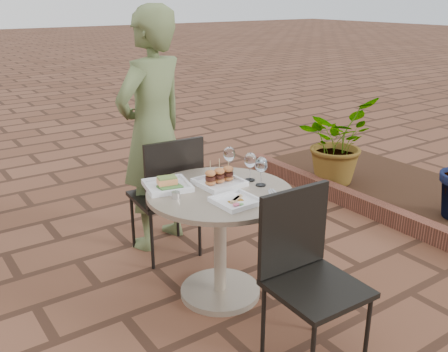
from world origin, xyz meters
TOP-DOWN VIEW (x-y plane):
  - ground at (0.00, 0.00)m, footprint 60.00×60.00m
  - cafe_table at (-0.21, -0.13)m, footprint 0.90×0.90m
  - chair_far at (-0.22, 0.49)m, footprint 0.47×0.47m
  - chair_near at (-0.16, -0.84)m, footprint 0.45×0.45m
  - diner at (-0.19, 0.78)m, footprint 0.77×0.63m
  - plate_salmon at (-0.45, 0.10)m, footprint 0.32×0.32m
  - plate_sliders at (-0.15, -0.04)m, footprint 0.27×0.27m
  - plate_tuna at (-0.24, -0.34)m, footprint 0.24×0.24m
  - wine_glass_right at (0.06, -0.20)m, footprint 0.08×0.08m
  - wine_glass_mid at (0.02, 0.09)m, footprint 0.08×0.08m
  - wine_glass_far at (0.06, -0.08)m, footprint 0.08×0.08m
  - steel_ramekin at (-0.49, -0.08)m, footprint 0.05×0.05m
  - cutlery_set at (0.02, -0.37)m, footprint 0.16×0.21m
  - planter_curb at (1.60, 0.30)m, footprint 0.12×3.00m
  - mulch_bed at (2.30, 0.30)m, footprint 1.30×3.00m
  - potted_plant_a at (1.86, 0.84)m, footprint 0.95×0.89m

SIDE VIEW (x-z plane):
  - ground at x=0.00m, z-range 0.00..0.00m
  - mulch_bed at x=2.30m, z-range 0.00..0.06m
  - planter_curb at x=1.60m, z-range 0.00..0.15m
  - cafe_table at x=-0.21m, z-range 0.12..0.85m
  - potted_plant_a at x=1.86m, z-range 0.06..0.91m
  - chair_far at x=-0.22m, z-range 0.08..1.01m
  - chair_near at x=-0.16m, z-range 0.08..1.01m
  - cutlery_set at x=0.02m, z-range 0.73..0.73m
  - plate_tuna at x=-0.24m, z-range 0.73..0.76m
  - steel_ramekin at x=-0.49m, z-range 0.73..0.77m
  - plate_salmon at x=-0.45m, z-range 0.71..0.79m
  - plate_sliders at x=-0.15m, z-range 0.68..0.85m
  - wine_glass_far at x=0.06m, z-range 0.77..0.95m
  - wine_glass_right at x=0.06m, z-range 0.77..0.95m
  - wine_glass_mid at x=0.02m, z-range 0.77..0.96m
  - diner at x=-0.19m, z-range 0.00..1.81m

